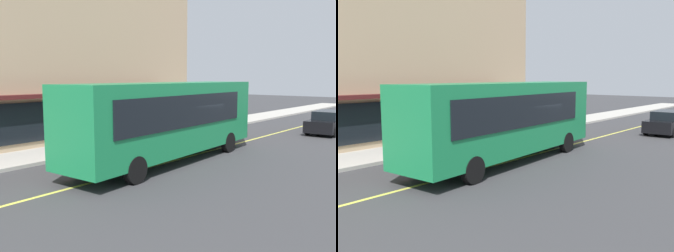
% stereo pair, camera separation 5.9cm
% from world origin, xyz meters
% --- Properties ---
extents(ground, '(120.00, 120.00, 0.00)m').
position_xyz_m(ground, '(0.00, 0.00, 0.00)').
color(ground, '#38383A').
extents(sidewalk, '(80.00, 2.97, 0.15)m').
position_xyz_m(sidewalk, '(0.00, 5.29, 0.07)').
color(sidewalk, '#B2ADA3').
rests_on(sidewalk, ground).
extents(lane_centre_stripe, '(36.00, 0.16, 0.01)m').
position_xyz_m(lane_centre_stripe, '(0.00, 0.00, 0.00)').
color(lane_centre_stripe, '#D8D14C').
rests_on(lane_centre_stripe, ground).
extents(storefront_building, '(21.58, 9.44, 14.84)m').
position_xyz_m(storefront_building, '(-2.10, 11.19, 7.41)').
color(storefront_building, tan).
rests_on(storefront_building, ground).
extents(bus, '(11.27, 3.21, 3.50)m').
position_xyz_m(bus, '(-1.42, 0.05, 1.99)').
color(bus, '#197F47').
rests_on(bus, ground).
extents(car_black, '(4.35, 1.95, 1.52)m').
position_xyz_m(car_black, '(11.78, -2.68, 0.74)').
color(car_black, black).
rests_on(car_black, ground).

